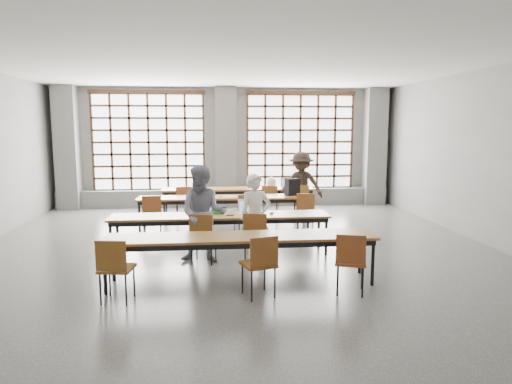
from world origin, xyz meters
TOP-DOWN VIEW (x-y plane):
  - floor at (0.00, 0.00)m, footprint 11.00×11.00m
  - ceiling at (0.00, 0.00)m, footprint 11.00×11.00m
  - wall_back at (0.00, 5.50)m, footprint 10.00×0.00m
  - wall_front at (0.00, -5.50)m, footprint 10.00×0.00m
  - wall_right at (5.00, 0.00)m, footprint 0.00×11.00m
  - column_left at (-4.50, 5.22)m, footprint 0.60×0.55m
  - column_mid at (0.00, 5.22)m, footprint 0.60×0.55m
  - column_right at (4.50, 5.22)m, footprint 0.60×0.55m
  - window_left at (-2.25, 5.42)m, footprint 3.32×0.12m
  - window_right at (2.25, 5.42)m, footprint 3.32×0.12m
  - sill_ledge at (0.00, 5.30)m, footprint 9.80×0.35m
  - desk_row_a at (0.27, 3.75)m, footprint 4.00×0.70m
  - desk_row_b at (-0.13, 2.28)m, footprint 4.00×0.70m
  - desk_row_c at (-0.28, 0.03)m, footprint 4.00×0.70m
  - desk_row_d at (-0.01, -1.64)m, footprint 4.00×0.70m
  - chair_back_left at (-1.12, 3.12)m, footprint 0.47×0.48m
  - chair_back_mid at (1.05, 3.12)m, footprint 0.51×0.52m
  - chair_back_right at (1.85, 3.12)m, footprint 0.51×0.51m
  - chair_mid_left at (-1.72, 1.65)m, footprint 0.46×0.46m
  - chair_mid_centre at (0.29, 1.65)m, footprint 0.52×0.52m
  - chair_mid_right at (1.65, 1.65)m, footprint 0.50×0.50m
  - chair_front_left at (-0.60, -0.59)m, footprint 0.50×0.51m
  - chair_front_right at (0.31, -0.59)m, footprint 0.49×0.49m
  - chair_near_left at (-1.72, -2.27)m, footprint 0.48×0.48m
  - chair_near_mid at (0.22, -2.27)m, footprint 0.53×0.53m
  - chair_near_right at (1.47, -2.27)m, footprint 0.53×0.53m
  - student_male at (0.32, -0.47)m, footprint 0.63×0.49m
  - student_female at (-0.58, -0.47)m, footprint 0.90×0.74m
  - student_back at (1.87, 3.25)m, footprint 1.25×0.96m
  - laptop_front at (0.26, 0.14)m, footprint 0.41×0.37m
  - laptop_back at (1.61, 3.86)m, footprint 0.37×0.31m
  - mouse at (0.67, 0.01)m, footprint 0.12×0.10m
  - green_box at (-0.33, 0.11)m, footprint 0.25×0.10m
  - phone at (-0.10, -0.07)m, footprint 0.14×0.10m
  - paper_sheet_a at (-0.73, 2.33)m, footprint 0.32×0.25m
  - paper_sheet_b at (-0.43, 2.23)m, footprint 0.36×0.33m
  - paper_sheet_c at (-0.03, 2.28)m, footprint 0.30×0.21m
  - backpack at (1.47, 2.33)m, footprint 0.37×0.30m
  - plastic_bag at (1.17, 3.80)m, footprint 0.29×0.25m
  - red_pouch at (-1.71, -2.19)m, footprint 0.22×0.14m

SIDE VIEW (x-z plane):
  - floor at x=0.00m, z-range 0.00..0.00m
  - sill_ledge at x=0.00m, z-range 0.00..0.50m
  - red_pouch at x=-1.71m, z-range 0.47..0.53m
  - chair_back_left at x=-1.12m, z-range 0.10..0.98m
  - chair_back_mid at x=1.05m, z-range 0.10..0.98m
  - chair_back_right at x=1.85m, z-range 0.10..0.98m
  - chair_mid_left at x=-1.72m, z-range 0.10..0.98m
  - chair_mid_centre at x=0.29m, z-range 0.10..0.98m
  - chair_mid_right at x=1.65m, z-range 0.10..0.98m
  - chair_front_left at x=-0.60m, z-range 0.10..0.98m
  - chair_front_right at x=0.31m, z-range 0.10..0.98m
  - chair_near_left at x=-1.72m, z-range 0.10..0.98m
  - chair_near_mid at x=0.22m, z-range 0.10..0.98m
  - chair_near_right at x=1.47m, z-range 0.10..0.98m
  - desk_row_a at x=0.27m, z-range 0.30..1.03m
  - desk_row_b at x=-0.13m, z-range 0.30..1.03m
  - desk_row_c at x=-0.28m, z-range 0.30..1.03m
  - desk_row_d at x=-0.01m, z-range 0.30..1.03m
  - paper_sheet_a at x=-0.73m, z-range 0.73..0.73m
  - paper_sheet_b at x=-0.43m, z-range 0.73..0.73m
  - paper_sheet_c at x=-0.03m, z-range 0.73..0.73m
  - phone at x=-0.10m, z-range 0.73..0.74m
  - mouse at x=0.67m, z-range 0.73..0.77m
  - student_male at x=0.32m, z-range 0.00..1.53m
  - green_box at x=-0.33m, z-range 0.73..0.82m
  - laptop_front at x=0.26m, z-range 0.66..0.92m
  - laptop_back at x=1.61m, z-range 0.66..0.92m
  - student_female at x=-0.58m, z-range 0.00..1.69m
  - student_back at x=1.87m, z-range 0.00..1.71m
  - plastic_bag at x=1.17m, z-range 0.73..1.02m
  - backpack at x=1.47m, z-range 0.73..1.13m
  - wall_back at x=0.00m, z-range -3.25..6.75m
  - wall_front at x=0.00m, z-range -3.25..6.75m
  - wall_right at x=5.00m, z-range -3.75..7.25m
  - column_left at x=-4.50m, z-range 0.00..3.50m
  - column_mid at x=0.00m, z-range 0.00..3.50m
  - column_right at x=4.50m, z-range 0.00..3.50m
  - window_left at x=-2.25m, z-range 0.40..3.40m
  - window_right at x=2.25m, z-range 0.40..3.40m
  - ceiling at x=0.00m, z-range 3.50..3.50m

